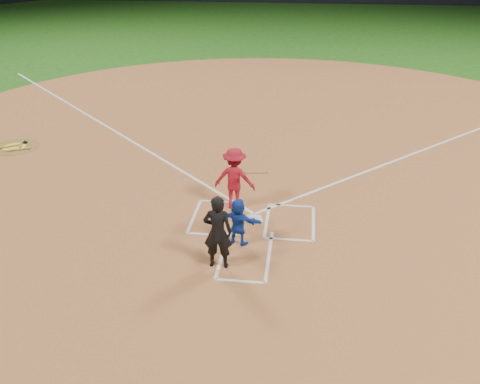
# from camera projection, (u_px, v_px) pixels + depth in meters

# --- Properties ---
(ground) EXTENTS (120.00, 120.00, 0.00)m
(ground) POSITION_uv_depth(u_px,v_px,m) (253.00, 220.00, 14.19)
(ground) COLOR #1D5314
(ground) RESTS_ON ground
(home_plate_dirt) EXTENTS (28.00, 28.00, 0.01)m
(home_plate_dirt) POSITION_uv_depth(u_px,v_px,m) (270.00, 140.00, 19.53)
(home_plate_dirt) COLOR #9C5D33
(home_plate_dirt) RESTS_ON ground
(home_plate) EXTENTS (0.60, 0.60, 0.02)m
(home_plate) POSITION_uv_depth(u_px,v_px,m) (253.00, 219.00, 14.18)
(home_plate) COLOR silver
(home_plate) RESTS_ON home_plate_dirt
(on_deck_circle) EXTENTS (1.70, 1.70, 0.01)m
(on_deck_circle) POSITION_uv_depth(u_px,v_px,m) (14.00, 147.00, 18.91)
(on_deck_circle) COLOR brown
(on_deck_circle) RESTS_ON home_plate_dirt
(on_deck_logo) EXTENTS (0.80, 0.80, 0.00)m
(on_deck_logo) POSITION_uv_depth(u_px,v_px,m) (14.00, 147.00, 18.91)
(on_deck_logo) COLOR yellow
(on_deck_logo) RESTS_ON on_deck_circle
(on_deck_bat_a) EXTENTS (0.31, 0.82, 0.06)m
(on_deck_bat_a) POSITION_uv_depth(u_px,v_px,m) (21.00, 144.00, 19.10)
(on_deck_bat_a) COLOR olive
(on_deck_bat_a) RESTS_ON on_deck_circle
(on_deck_bat_b) EXTENTS (0.73, 0.53, 0.06)m
(on_deck_bat_b) POSITION_uv_depth(u_px,v_px,m) (7.00, 147.00, 18.83)
(on_deck_bat_b) COLOR olive
(on_deck_bat_b) RESTS_ON on_deck_circle
(on_deck_bat_c) EXTENTS (0.78, 0.43, 0.06)m
(on_deck_bat_c) POSITION_uv_depth(u_px,v_px,m) (18.00, 149.00, 18.60)
(on_deck_bat_c) COLOR olive
(on_deck_bat_c) RESTS_ON on_deck_circle
(bat_weight_donut) EXTENTS (0.19, 0.19, 0.05)m
(bat_weight_donut) POSITION_uv_depth(u_px,v_px,m) (25.00, 142.00, 19.23)
(bat_weight_donut) COLOR black
(bat_weight_donut) RESTS_ON on_deck_circle
(catcher) EXTENTS (1.17, 0.67, 1.20)m
(catcher) POSITION_uv_depth(u_px,v_px,m) (238.00, 222.00, 12.85)
(catcher) COLOR #153BB0
(catcher) RESTS_ON home_plate_dirt
(umpire) EXTENTS (0.65, 0.43, 1.77)m
(umpire) POSITION_uv_depth(u_px,v_px,m) (218.00, 232.00, 11.85)
(umpire) COLOR black
(umpire) RESTS_ON home_plate_dirt
(chalk_markings) EXTENTS (28.35, 17.32, 0.01)m
(chalk_markings) POSITION_uv_depth(u_px,v_px,m) (268.00, 147.00, 18.89)
(chalk_markings) COLOR white
(chalk_markings) RESTS_ON home_plate_dirt
(batter_at_plate) EXTENTS (1.50, 0.86, 1.74)m
(batter_at_plate) POSITION_uv_depth(u_px,v_px,m) (235.00, 178.00, 14.44)
(batter_at_plate) COLOR #A71224
(batter_at_plate) RESTS_ON home_plate_dirt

